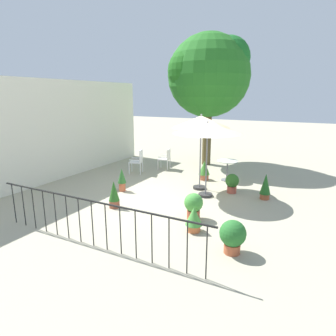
{
  "coord_description": "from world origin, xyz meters",
  "views": [
    {
      "loc": [
        -7.77,
        -4.01,
        3.09
      ],
      "look_at": [
        0.0,
        0.07,
        0.91
      ],
      "focal_mm": 31.47,
      "sensor_mm": 36.0,
      "label": 1
    }
  ],
  "objects_px": {
    "shade_tree": "(208,75)",
    "patio_chair_0": "(138,160)",
    "patio_chair_1": "(166,157)",
    "potted_plant_2": "(194,218)",
    "potted_plant_6": "(232,182)",
    "cafe_table_0": "(227,167)",
    "patio_umbrella_0": "(201,123)",
    "potted_plant_5": "(265,186)",
    "potted_plant_7": "(114,194)",
    "potted_plant_3": "(122,179)",
    "potted_plant_4": "(233,235)",
    "potted_plant_1": "(193,205)",
    "patio_umbrella_1": "(208,129)",
    "potted_plant_0": "(204,170)"
  },
  "relations": [
    {
      "from": "shade_tree",
      "to": "potted_plant_3",
      "type": "bearing_deg",
      "value": 168.47
    },
    {
      "from": "shade_tree",
      "to": "potted_plant_0",
      "type": "distance_m",
      "value": 4.43
    },
    {
      "from": "potted_plant_3",
      "to": "potted_plant_7",
      "type": "height_order",
      "value": "same"
    },
    {
      "from": "shade_tree",
      "to": "potted_plant_6",
      "type": "bearing_deg",
      "value": -147.89
    },
    {
      "from": "shade_tree",
      "to": "patio_umbrella_1",
      "type": "relative_size",
      "value": 2.41
    },
    {
      "from": "shade_tree",
      "to": "patio_umbrella_0",
      "type": "distance_m",
      "value": 4.17
    },
    {
      "from": "cafe_table_0",
      "to": "patio_chair_0",
      "type": "height_order",
      "value": "patio_chair_0"
    },
    {
      "from": "patio_umbrella_1",
      "to": "potted_plant_0",
      "type": "xyz_separation_m",
      "value": [
        1.73,
        0.71,
        -1.73
      ]
    },
    {
      "from": "potted_plant_3",
      "to": "potted_plant_7",
      "type": "distance_m",
      "value": 1.48
    },
    {
      "from": "potted_plant_1",
      "to": "cafe_table_0",
      "type": "bearing_deg",
      "value": 3.93
    },
    {
      "from": "patio_chair_0",
      "to": "potted_plant_7",
      "type": "distance_m",
      "value": 3.77
    },
    {
      "from": "patio_chair_1",
      "to": "potted_plant_2",
      "type": "bearing_deg",
      "value": -145.7
    },
    {
      "from": "shade_tree",
      "to": "patio_chair_1",
      "type": "distance_m",
      "value": 4.0
    },
    {
      "from": "potted_plant_2",
      "to": "patio_chair_0",
      "type": "bearing_deg",
      "value": 46.68
    },
    {
      "from": "cafe_table_0",
      "to": "potted_plant_0",
      "type": "bearing_deg",
      "value": 110.96
    },
    {
      "from": "potted_plant_5",
      "to": "potted_plant_6",
      "type": "height_order",
      "value": "potted_plant_5"
    },
    {
      "from": "patio_chair_1",
      "to": "potted_plant_3",
      "type": "distance_m",
      "value": 3.3
    },
    {
      "from": "cafe_table_0",
      "to": "potted_plant_1",
      "type": "distance_m",
      "value": 3.84
    },
    {
      "from": "potted_plant_6",
      "to": "patio_chair_0",
      "type": "bearing_deg",
      "value": 80.8
    },
    {
      "from": "shade_tree",
      "to": "cafe_table_0",
      "type": "distance_m",
      "value": 4.39
    },
    {
      "from": "patio_umbrella_1",
      "to": "potted_plant_0",
      "type": "relative_size",
      "value": 3.28
    },
    {
      "from": "patio_umbrella_0",
      "to": "potted_plant_2",
      "type": "relative_size",
      "value": 4.17
    },
    {
      "from": "patio_chair_0",
      "to": "potted_plant_5",
      "type": "bearing_deg",
      "value": -98.62
    },
    {
      "from": "potted_plant_4",
      "to": "shade_tree",
      "type": "bearing_deg",
      "value": 24.37
    },
    {
      "from": "potted_plant_1",
      "to": "potted_plant_3",
      "type": "bearing_deg",
      "value": 71.52
    },
    {
      "from": "patio_chair_0",
      "to": "potted_plant_6",
      "type": "xyz_separation_m",
      "value": [
        -0.66,
        -4.05,
        -0.2
      ]
    },
    {
      "from": "shade_tree",
      "to": "potted_plant_6",
      "type": "relative_size",
      "value": 9.01
    },
    {
      "from": "potted_plant_1",
      "to": "potted_plant_2",
      "type": "relative_size",
      "value": 1.13
    },
    {
      "from": "cafe_table_0",
      "to": "potted_plant_7",
      "type": "relative_size",
      "value": 1.01
    },
    {
      "from": "shade_tree",
      "to": "patio_chair_0",
      "type": "bearing_deg",
      "value": 147.87
    },
    {
      "from": "potted_plant_6",
      "to": "cafe_table_0",
      "type": "bearing_deg",
      "value": 22.8
    },
    {
      "from": "potted_plant_3",
      "to": "potted_plant_1",
      "type": "bearing_deg",
      "value": -108.48
    },
    {
      "from": "shade_tree",
      "to": "potted_plant_0",
      "type": "xyz_separation_m",
      "value": [
        -2.52,
        -0.89,
        -3.54
      ]
    },
    {
      "from": "patio_umbrella_0",
      "to": "potted_plant_0",
      "type": "distance_m",
      "value": 2.18
    },
    {
      "from": "potted_plant_3",
      "to": "potted_plant_4",
      "type": "relative_size",
      "value": 1.11
    },
    {
      "from": "potted_plant_1",
      "to": "patio_umbrella_0",
      "type": "bearing_deg",
      "value": 18.1
    },
    {
      "from": "potted_plant_6",
      "to": "patio_umbrella_0",
      "type": "bearing_deg",
      "value": 94.44
    },
    {
      "from": "patio_chair_0",
      "to": "potted_plant_3",
      "type": "relative_size",
      "value": 1.26
    },
    {
      "from": "potted_plant_3",
      "to": "potted_plant_4",
      "type": "distance_m",
      "value": 4.84
    },
    {
      "from": "cafe_table_0",
      "to": "potted_plant_5",
      "type": "relative_size",
      "value": 0.97
    },
    {
      "from": "potted_plant_7",
      "to": "shade_tree",
      "type": "bearing_deg",
      "value": -3.09
    },
    {
      "from": "potted_plant_3",
      "to": "potted_plant_5",
      "type": "distance_m",
      "value": 4.54
    },
    {
      "from": "patio_chair_0",
      "to": "potted_plant_7",
      "type": "bearing_deg",
      "value": -156.9
    },
    {
      "from": "patio_chair_0",
      "to": "potted_plant_3",
      "type": "xyz_separation_m",
      "value": [
        -2.16,
        -0.79,
        -0.13
      ]
    },
    {
      "from": "potted_plant_1",
      "to": "potted_plant_5",
      "type": "height_order",
      "value": "potted_plant_5"
    },
    {
      "from": "cafe_table_0",
      "to": "potted_plant_3",
      "type": "xyz_separation_m",
      "value": [
        -2.83,
        2.7,
        -0.1
      ]
    },
    {
      "from": "patio_umbrella_0",
      "to": "potted_plant_5",
      "type": "bearing_deg",
      "value": -90.92
    },
    {
      "from": "patio_umbrella_0",
      "to": "potted_plant_7",
      "type": "bearing_deg",
      "value": 151.29
    },
    {
      "from": "patio_chair_0",
      "to": "potted_plant_7",
      "type": "xyz_separation_m",
      "value": [
        -3.46,
        -1.48,
        -0.17
      ]
    },
    {
      "from": "potted_plant_4",
      "to": "patio_umbrella_1",
      "type": "bearing_deg",
      "value": 29.44
    }
  ]
}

